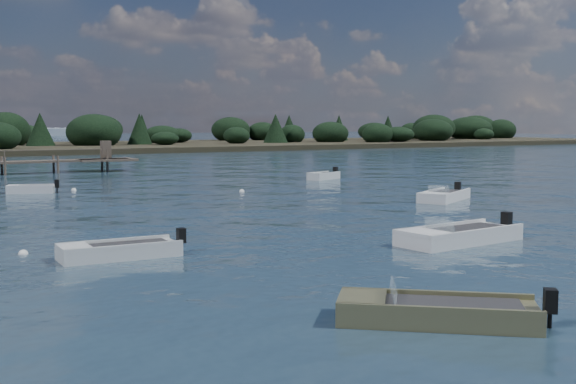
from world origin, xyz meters
TOP-DOWN VIEW (x-y plane):
  - ground at (0.00, 60.00)m, footprint 400.00×400.00m
  - dinghy_mid_white_b at (13.36, 14.30)m, footprint 4.61×3.55m
  - tender_far_grey_b at (15.66, 30.20)m, footprint 3.30×2.26m
  - dinghy_mid_white_a at (4.08, 3.31)m, footprint 5.38×2.35m
  - tender_far_white at (-5.80, 30.14)m, footprint 3.11×1.91m
  - dinghy_near_olive at (-3.73, -4.25)m, footprint 4.31×3.95m
  - dinghy_mid_grey at (-7.44, 6.63)m, footprint 4.14×1.55m
  - buoy_b at (9.03, 5.74)m, footprint 0.32×0.32m
  - buoy_c at (-10.01, 8.83)m, footprint 0.32×0.32m
  - buoy_e at (-3.06, 30.74)m, footprint 0.32×0.32m
  - buoy_extra_b at (5.89, 24.58)m, footprint 0.32×0.32m
  - far_headland at (25.00, 100.00)m, footprint 190.00×40.00m

SIDE VIEW (x-z plane):
  - ground at x=0.00m, z-range 0.00..0.00m
  - buoy_b at x=9.03m, z-range -0.16..0.16m
  - buoy_c at x=-10.01m, z-range -0.16..0.16m
  - buoy_e at x=-3.06m, z-range -0.16..0.16m
  - buoy_extra_b at x=5.89m, z-range -0.16..0.16m
  - dinghy_mid_grey at x=-7.44m, z-range -0.38..0.66m
  - dinghy_near_olive at x=-3.73m, z-range -0.42..0.71m
  - tender_far_white at x=-5.80m, z-range -0.38..0.67m
  - dinghy_mid_white_b at x=13.36m, z-range -0.43..0.74m
  - tender_far_grey_b at x=15.66m, z-range -0.40..0.72m
  - dinghy_mid_white_a at x=4.08m, z-range -0.46..0.78m
  - far_headland at x=25.00m, z-range -0.94..4.86m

